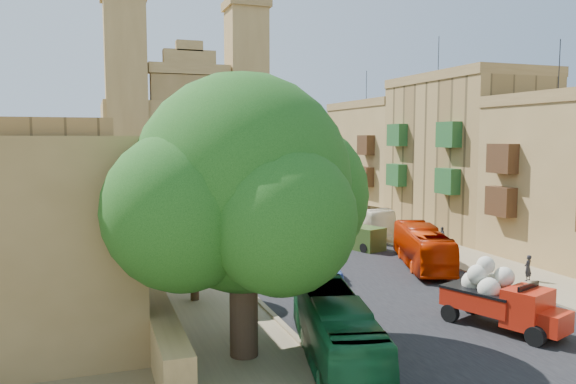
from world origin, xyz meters
TOP-DOWN VIEW (x-y plane):
  - ground at (0.00, 0.00)m, footprint 260.00×260.00m
  - road_surface at (0.00, 30.00)m, footprint 14.00×140.00m
  - sidewalk_east at (9.50, 30.00)m, footprint 5.00×140.00m
  - sidewalk_west at (-9.50, 30.00)m, footprint 5.00×140.00m
  - kerb_east at (7.00, 30.00)m, footprint 0.25×140.00m
  - kerb_west at (-7.00, 30.00)m, footprint 0.25×140.00m
  - townhouse_c at (15.95, 25.00)m, footprint 9.00×14.00m
  - townhouse_d at (15.95, 39.00)m, footprint 9.00×14.00m
  - west_wall at (-12.50, 20.00)m, footprint 1.00×40.00m
  - west_building_low at (-18.00, 18.00)m, footprint 10.00×28.00m
  - west_building_mid at (-18.00, 44.00)m, footprint 10.00×22.00m
  - church at (-0.00, 78.61)m, footprint 28.00×22.50m
  - ficus_tree at (-9.40, 4.01)m, footprint 10.78×9.91m
  - street_tree_a at (-10.00, 12.00)m, footprint 3.27×3.27m
  - street_tree_b at (-10.00, 24.00)m, footprint 3.50×3.50m
  - street_tree_c at (-10.00, 36.00)m, footprint 3.11×3.11m
  - street_tree_d at (-10.00, 48.00)m, footprint 3.54×3.54m
  - red_truck at (1.90, 3.22)m, footprint 3.69×5.59m
  - olive_pickup at (4.00, 21.52)m, footprint 3.16×4.55m
  - bus_green_north at (-6.50, 2.13)m, footprint 4.13×9.25m
  - bus_red_east at (5.23, 14.60)m, footprint 5.32×9.51m
  - bus_cream_east at (6.05, 27.38)m, footprint 3.87×10.33m
  - car_blue_a at (-1.91, 13.92)m, footprint 2.23×4.12m
  - car_white_a at (-0.54, 32.59)m, footprint 2.12×4.49m
  - car_cream at (4.54, 27.40)m, footprint 3.15×4.66m
  - car_dkblue at (-3.14, 41.12)m, footprint 3.00×4.56m
  - car_white_b at (0.52, 34.12)m, footprint 1.59×3.86m
  - car_blue_b at (-0.50, 54.07)m, footprint 2.24×3.77m
  - pedestrian_a at (9.05, 9.46)m, footprint 0.65×0.54m
  - pedestrian_c at (10.53, 20.11)m, footprint 0.56×0.94m

SIDE VIEW (x-z plane):
  - ground at x=0.00m, z-range 0.00..0.00m
  - road_surface at x=0.00m, z-range 0.00..0.01m
  - sidewalk_east at x=9.50m, z-range 0.00..0.01m
  - sidewalk_west at x=-9.50m, z-range 0.00..0.01m
  - kerb_east at x=7.00m, z-range 0.00..0.12m
  - kerb_west at x=-7.00m, z-range 0.00..0.12m
  - car_blue_b at x=-0.50m, z-range 0.00..1.17m
  - car_cream at x=4.54m, z-range 0.00..1.19m
  - car_dkblue at x=-3.14m, z-range 0.00..1.23m
  - car_white_b at x=0.52m, z-range 0.00..1.31m
  - car_blue_a at x=-1.91m, z-range 0.00..1.33m
  - car_white_a at x=-0.54m, z-range 0.00..1.42m
  - pedestrian_c at x=10.53m, z-range 0.00..1.50m
  - pedestrian_a at x=9.05m, z-range 0.00..1.53m
  - olive_pickup at x=4.00m, z-range -0.02..1.70m
  - west_wall at x=-12.50m, z-range 0.00..1.80m
  - bus_green_north at x=-6.50m, z-range 0.00..2.51m
  - bus_red_east at x=5.23m, z-range 0.00..2.60m
  - red_truck at x=1.90m, z-range -0.19..2.91m
  - bus_cream_east at x=6.05m, z-range 0.00..2.81m
  - street_tree_c at x=-10.00m, z-range 0.81..5.59m
  - street_tree_a at x=-10.00m, z-range 0.85..5.88m
  - street_tree_b at x=-10.00m, z-range 0.91..6.29m
  - street_tree_d at x=-10.00m, z-range 0.93..6.37m
  - west_building_low at x=-18.00m, z-range 0.00..8.40m
  - west_building_mid at x=-18.00m, z-range 0.00..10.00m
  - townhouse_d at x=15.95m, z-range -1.79..14.11m
  - ficus_tree at x=-9.40m, z-range 0.98..11.76m
  - townhouse_c at x=15.95m, z-range -1.79..15.61m
  - church at x=0.00m, z-range -8.63..27.67m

